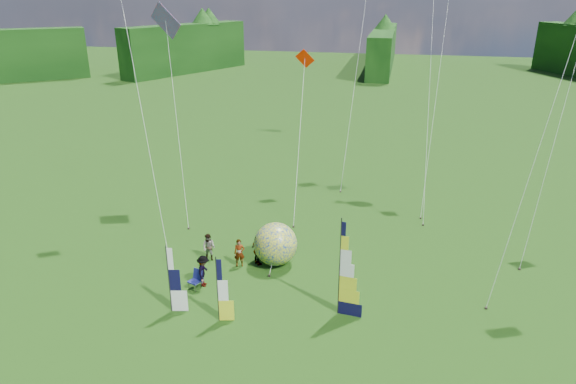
% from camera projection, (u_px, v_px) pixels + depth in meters
% --- Properties ---
extents(ground, '(220.00, 220.00, 0.00)m').
position_uv_depth(ground, '(291.00, 342.00, 22.68)').
color(ground, '#265F12').
rests_on(ground, ground).
extents(treeline_ring, '(210.00, 210.00, 8.00)m').
position_uv_depth(treeline_ring, '(291.00, 262.00, 21.20)').
color(treeline_ring, '#1E5014').
rests_on(treeline_ring, ground).
extents(feather_banner_main, '(1.32, 0.25, 4.86)m').
position_uv_depth(feather_banner_main, '(340.00, 269.00, 23.78)').
color(feather_banner_main, black).
rests_on(feather_banner_main, ground).
extents(side_banner_left, '(0.92, 0.30, 3.27)m').
position_uv_depth(side_banner_left, '(218.00, 291.00, 23.53)').
color(side_banner_left, yellow).
rests_on(side_banner_left, ground).
extents(side_banner_far, '(1.01, 0.30, 3.43)m').
position_uv_depth(side_banner_far, '(169.00, 280.00, 24.22)').
color(side_banner_far, white).
rests_on(side_banner_far, ground).
extents(bol_inflatable, '(2.77, 2.77, 2.45)m').
position_uv_depth(bol_inflatable, '(275.00, 244.00, 28.71)').
color(bol_inflatable, navy).
rests_on(bol_inflatable, ground).
extents(spectator_a, '(0.68, 0.55, 1.62)m').
position_uv_depth(spectator_a, '(239.00, 253.00, 28.60)').
color(spectator_a, '#66594C').
rests_on(spectator_a, ground).
extents(spectator_b, '(0.84, 0.50, 1.62)m').
position_uv_depth(spectator_b, '(209.00, 247.00, 29.23)').
color(spectator_b, '#66594C').
rests_on(spectator_b, ground).
extents(spectator_c, '(0.57, 1.16, 1.73)m').
position_uv_depth(spectator_c, '(203.00, 271.00, 26.67)').
color(spectator_c, '#66594C').
rests_on(spectator_c, ground).
extents(spectator_d, '(1.06, 1.03, 1.79)m').
position_uv_depth(spectator_d, '(258.00, 250.00, 28.70)').
color(spectator_d, '#66594C').
rests_on(spectator_d, ground).
extents(camp_chair, '(0.78, 0.78, 1.05)m').
position_uv_depth(camp_chair, '(195.00, 280.00, 26.48)').
color(camp_chair, navy).
rests_on(camp_chair, ground).
extents(kite_whale, '(4.24, 14.26, 21.26)m').
position_uv_depth(kite_whale, '(432.00, 50.00, 35.11)').
color(kite_whale, black).
rests_on(kite_whale, ground).
extents(kite_rainbow_delta, '(9.80, 11.61, 14.63)m').
position_uv_depth(kite_rainbow_delta, '(176.00, 107.00, 33.51)').
color(kite_rainbow_delta, '#E82548').
rests_on(kite_rainbow_delta, ground).
extents(kite_parafoil, '(8.72, 10.12, 19.04)m').
position_uv_depth(kite_parafoil, '(551.00, 105.00, 23.74)').
color(kite_parafoil, red).
rests_on(kite_parafoil, ground).
extents(small_kite_red, '(4.07, 10.77, 10.95)m').
position_uv_depth(small_kite_red, '(300.00, 130.00, 35.33)').
color(small_kite_red, '#F72300').
rests_on(small_kite_red, ground).
extents(small_kite_orange, '(6.16, 9.84, 16.30)m').
position_uv_depth(small_kite_orange, '(437.00, 89.00, 34.87)').
color(small_kite_orange, '#EA4F1E').
rests_on(small_kite_orange, ground).
extents(small_kite_yellow, '(6.24, 9.51, 14.91)m').
position_uv_depth(small_kite_yellow, '(558.00, 126.00, 28.41)').
color(small_kite_yellow, yellow).
rests_on(small_kite_yellow, ground).
extents(small_kite_pink, '(7.38, 8.65, 16.07)m').
position_uv_depth(small_kite_pink, '(142.00, 111.00, 29.33)').
color(small_kite_pink, '#D44671').
rests_on(small_kite_pink, ground).
extents(small_kite_green, '(4.32, 12.41, 20.77)m').
position_uv_depth(small_kite_green, '(359.00, 46.00, 39.69)').
color(small_kite_green, '#39C15D').
rests_on(small_kite_green, ground).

